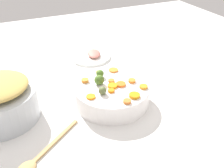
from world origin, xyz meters
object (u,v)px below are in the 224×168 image
serving_bowl_carrots (112,94)px  wooden_spoon (38,157)px  ham_plate (91,57)px  metal_pot (0,105)px

serving_bowl_carrots → wooden_spoon: (-0.32, -0.17, -0.03)m
ham_plate → serving_bowl_carrots: bearing=-98.5°
serving_bowl_carrots → metal_pot: 0.41m
wooden_spoon → serving_bowl_carrots: bearing=28.2°
metal_pot → ham_plate: size_ratio=1.28×
wooden_spoon → ham_plate: same height
serving_bowl_carrots → ham_plate: (0.06, 0.41, -0.03)m
serving_bowl_carrots → ham_plate: size_ratio=1.40×
serving_bowl_carrots → wooden_spoon: bearing=-151.8°
serving_bowl_carrots → metal_pot: (-0.40, 0.08, 0.02)m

